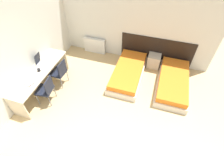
% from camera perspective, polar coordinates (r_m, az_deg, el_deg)
% --- Properties ---
extents(wall_back, '(5.63, 0.05, 2.70)m').
position_cam_1_polar(wall_back, '(5.96, 5.59, 17.49)').
color(wall_back, silver).
rests_on(wall_back, ground_plane).
extents(wall_left, '(0.05, 4.98, 2.70)m').
position_cam_1_polar(wall_left, '(5.40, -25.48, 9.96)').
color(wall_left, silver).
rests_on(wall_left, ground_plane).
extents(headboard_panel, '(2.45, 0.03, 0.99)m').
position_cam_1_polar(headboard_panel, '(6.28, 14.18, 8.62)').
color(headboard_panel, black).
rests_on(headboard_panel, ground_plane).
extents(bed_near_window, '(0.92, 1.99, 0.37)m').
position_cam_1_polar(bed_near_window, '(5.73, 5.32, 1.79)').
color(bed_near_window, beige).
rests_on(bed_near_window, ground_plane).
extents(bed_near_door, '(0.92, 1.99, 0.37)m').
position_cam_1_polar(bed_near_door, '(5.72, 19.26, -1.28)').
color(bed_near_door, beige).
rests_on(bed_near_door, ground_plane).
extents(nightstand, '(0.42, 0.39, 0.46)m').
position_cam_1_polar(nightstand, '(6.25, 13.48, 5.49)').
color(nightstand, beige).
rests_on(nightstand, ground_plane).
extents(radiator, '(0.82, 0.12, 0.59)m').
position_cam_1_polar(radiator, '(6.73, -5.67, 10.52)').
color(radiator, silver).
rests_on(radiator, ground_plane).
extents(desk, '(0.59, 2.16, 0.72)m').
position_cam_1_polar(desk, '(5.46, -22.49, 0.84)').
color(desk, beige).
rests_on(desk, ground_plane).
extents(chair_near_laptop, '(0.43, 0.43, 0.89)m').
position_cam_1_polar(chair_near_laptop, '(5.49, -16.79, 2.00)').
color(chair_near_laptop, black).
rests_on(chair_near_laptop, ground_plane).
extents(chair_near_notebook, '(0.47, 0.47, 0.89)m').
position_cam_1_polar(chair_near_notebook, '(5.10, -20.77, -3.36)').
color(chair_near_notebook, black).
rests_on(chair_near_notebook, ground_plane).
extents(laptop, '(0.36, 0.25, 0.36)m').
position_cam_1_polar(laptop, '(5.54, -22.09, 4.83)').
color(laptop, silver).
rests_on(laptop, desk).
extents(open_notebook, '(0.37, 0.26, 0.02)m').
position_cam_1_polar(open_notebook, '(5.15, -25.92, -1.28)').
color(open_notebook, '#B21E1E').
rests_on(open_notebook, desk).
extents(mug, '(0.08, 0.08, 0.09)m').
position_cam_1_polar(mug, '(5.34, -22.79, 2.46)').
color(mug, black).
rests_on(mug, desk).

